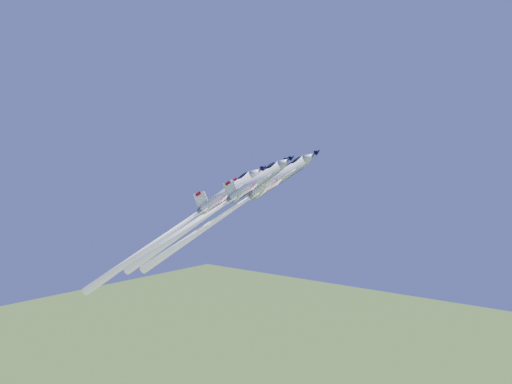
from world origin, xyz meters
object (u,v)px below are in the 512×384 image
Objects in this scene: jet_lead at (228,212)px; jet_left at (209,212)px; jet_slot at (172,231)px; jet_right at (208,215)px.

jet_lead is 9.63m from jet_left.
jet_left is 0.84× the size of jet_slot.
jet_left is at bearing 129.90° from jet_slot.
jet_right is at bearing 55.91° from jet_slot.
jet_slot is at bearing -94.72° from jet_lead.
jet_lead reaches higher than jet_right.
jet_right is at bearing -15.29° from jet_lead.
jet_left is at bearing -133.35° from jet_lead.
jet_slot is (-12.99, -3.91, -4.70)m from jet_lead.
jet_slot is (-13.75, 3.08, -4.61)m from jet_right.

